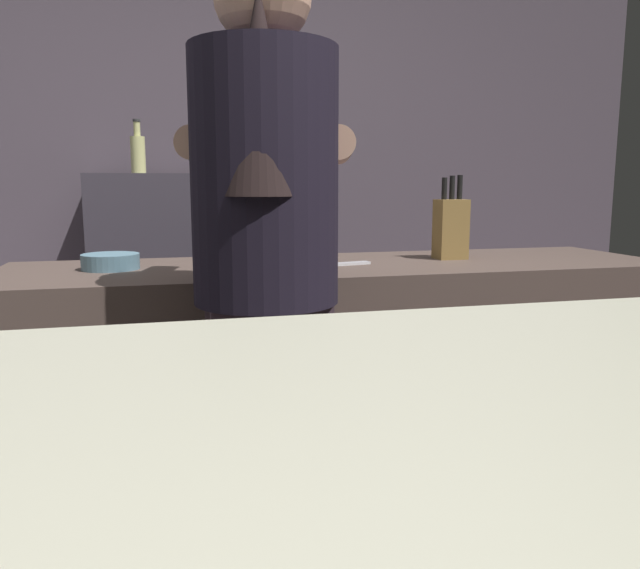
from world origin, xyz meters
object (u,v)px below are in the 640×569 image
(chefs_knife, at_px, (335,264))
(bottle_hot_sauce, at_px, (138,153))
(knife_block, at_px, (451,227))
(bartender, at_px, (266,261))
(bottle_olive_oil, at_px, (208,159))
(mixing_bowl, at_px, (111,262))

(chefs_knife, height_order, bottle_hot_sauce, bottle_hot_sauce)
(knife_block, distance_m, bottle_hot_sauce, 1.67)
(bartender, relative_size, bottle_hot_sauce, 6.39)
(knife_block, bearing_deg, chefs_knife, -168.90)
(bartender, distance_m, knife_block, 0.86)
(bartender, xyz_separation_m, bottle_olive_oil, (0.00, 1.80, 0.31))
(mixing_bowl, bearing_deg, knife_block, -0.05)
(bartender, distance_m, chefs_knife, 0.50)
(chefs_knife, xyz_separation_m, bottle_olive_oil, (-0.28, 1.39, 0.37))
(mixing_bowl, xyz_separation_m, bottle_hot_sauce, (0.05, 1.27, 0.38))
(knife_block, xyz_separation_m, bottle_olive_oil, (-0.71, 1.31, 0.27))
(mixing_bowl, relative_size, bottle_hot_sauce, 0.65)
(knife_block, distance_m, mixing_bowl, 1.10)
(bartender, bearing_deg, bottle_olive_oil, 15.31)
(mixing_bowl, bearing_deg, chefs_knife, -7.28)
(bartender, xyz_separation_m, chefs_knife, (0.28, 0.41, -0.07))
(bottle_hot_sauce, distance_m, bottle_olive_oil, 0.34)
(knife_block, bearing_deg, bottle_olive_oil, 118.46)
(bartender, height_order, mixing_bowl, bartender)
(knife_block, relative_size, mixing_bowl, 1.68)
(mixing_bowl, bearing_deg, bartender, -51.75)
(bottle_hot_sauce, relative_size, bottle_olive_oil, 1.32)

